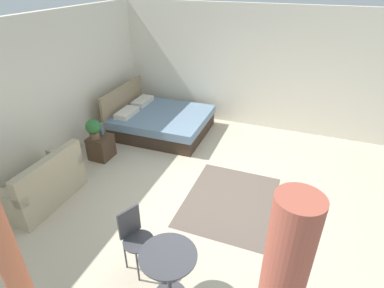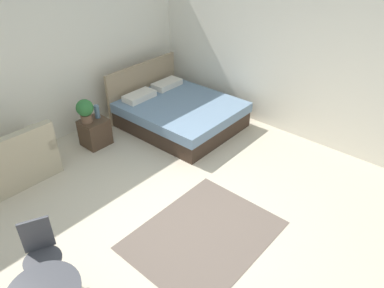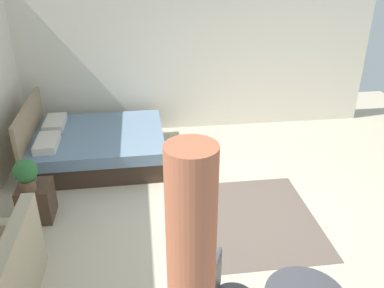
% 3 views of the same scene
% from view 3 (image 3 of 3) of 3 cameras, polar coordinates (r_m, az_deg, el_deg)
% --- Properties ---
extents(ground_plane, '(9.33, 9.55, 0.02)m').
position_cam_3_polar(ground_plane, '(5.41, 5.67, -10.87)').
color(ground_plane, beige).
extents(wall_right, '(0.12, 6.55, 2.84)m').
position_cam_3_polar(wall_right, '(7.65, 0.86, 12.45)').
color(wall_right, silver).
rests_on(wall_right, ground).
extents(area_rug, '(1.88, 1.47, 0.01)m').
position_cam_3_polar(area_rug, '(5.50, 9.37, -10.28)').
color(area_rug, '#66564C').
rests_on(area_rug, ground).
extents(bed, '(1.84, 2.14, 1.04)m').
position_cam_3_polar(bed, '(6.85, -13.49, -0.20)').
color(bed, '#38281E').
rests_on(bed, ground).
extents(nightstand, '(0.45, 0.41, 0.49)m').
position_cam_3_polar(nightstand, '(5.69, -21.04, -7.55)').
color(nightstand, '#473323').
rests_on(nightstand, ground).
extents(potted_plant, '(0.29, 0.29, 0.42)m').
position_cam_3_polar(potted_plant, '(5.38, -22.37, -3.86)').
color(potted_plant, brown).
rests_on(potted_plant, nightstand).
extents(vase, '(0.09, 0.09, 0.24)m').
position_cam_3_polar(vase, '(5.62, -21.60, -3.79)').
color(vase, slate).
rests_on(vase, nightstand).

